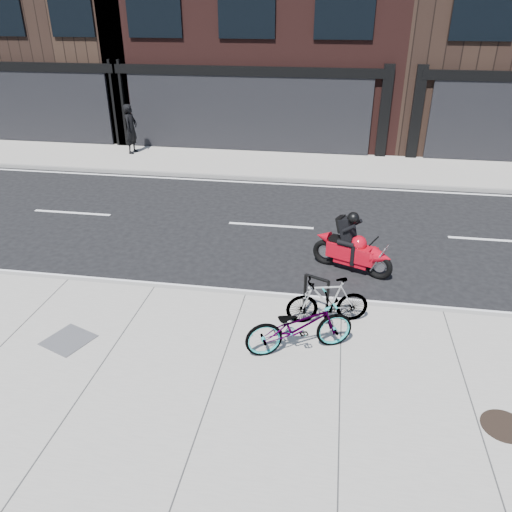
% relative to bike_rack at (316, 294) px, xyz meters
% --- Properties ---
extents(ground, '(120.00, 120.00, 0.00)m').
position_rel_bike_rack_xyz_m(ground, '(-1.49, 2.60, -0.66)').
color(ground, black).
rests_on(ground, ground).
extents(sidewalk_near, '(60.00, 6.00, 0.13)m').
position_rel_bike_rack_xyz_m(sidewalk_near, '(-1.49, -2.40, -0.59)').
color(sidewalk_near, gray).
rests_on(sidewalk_near, ground).
extents(sidewalk_far, '(60.00, 3.50, 0.13)m').
position_rel_bike_rack_xyz_m(sidewalk_far, '(-1.49, 10.35, -0.59)').
color(sidewalk_far, gray).
rests_on(sidewalk_far, ground).
extents(bike_rack, '(0.50, 0.25, 0.90)m').
position_rel_bike_rack_xyz_m(bike_rack, '(0.00, 0.00, 0.00)').
color(bike_rack, black).
rests_on(bike_rack, sidewalk_near).
extents(bicycle_front, '(2.04, 1.37, 1.02)m').
position_rel_bike_rack_xyz_m(bicycle_front, '(-0.23, -1.07, -0.02)').
color(bicycle_front, gray).
rests_on(bicycle_front, sidewalk_near).
extents(bicycle_rear, '(1.63, 0.80, 0.94)m').
position_rel_bike_rack_xyz_m(bicycle_rear, '(0.22, -0.12, -0.06)').
color(bicycle_rear, gray).
rests_on(bicycle_rear, sidewalk_near).
extents(motorcycle, '(1.86, 1.07, 1.47)m').
position_rel_bike_rack_xyz_m(motorcycle, '(0.78, 2.24, -0.06)').
color(motorcycle, black).
rests_on(motorcycle, ground).
extents(pedestrian, '(0.53, 0.75, 1.93)m').
position_rel_bike_rack_xyz_m(pedestrian, '(-8.03, 10.88, 0.44)').
color(pedestrian, black).
rests_on(pedestrian, sidewalk_far).
extents(manhole_cover, '(0.68, 0.68, 0.02)m').
position_rel_bike_rack_xyz_m(manhole_cover, '(2.87, -2.39, -0.52)').
color(manhole_cover, black).
rests_on(manhole_cover, sidewalk_near).
extents(utility_grate, '(0.97, 0.97, 0.02)m').
position_rel_bike_rack_xyz_m(utility_grate, '(-4.38, -1.48, -0.52)').
color(utility_grate, '#545456').
rests_on(utility_grate, sidewalk_near).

